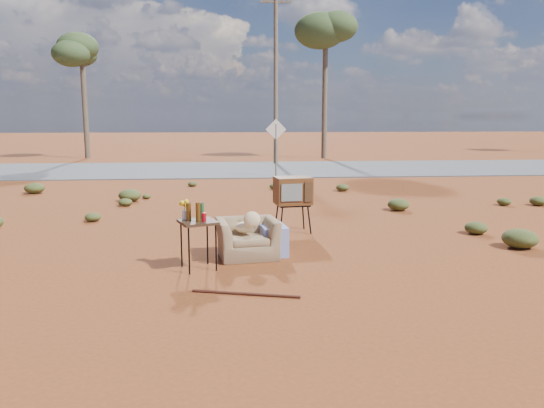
{
  "coord_description": "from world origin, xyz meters",
  "views": [
    {
      "loc": [
        -0.36,
        -7.99,
        2.28
      ],
      "look_at": [
        0.4,
        0.91,
        0.8
      ],
      "focal_mm": 35.0,
      "sensor_mm": 36.0,
      "label": 1
    }
  ],
  "objects": [
    {
      "name": "side_table",
      "position": [
        -0.85,
        -0.16,
        0.77
      ],
      "size": [
        0.66,
        0.66,
        1.04
      ],
      "rotation": [
        0.0,
        0.0,
        0.35
      ],
      "color": "#392514",
      "rests_on": "ground"
    },
    {
      "name": "scrub_patch",
      "position": [
        -0.82,
        4.41,
        0.14
      ],
      "size": [
        17.49,
        8.07,
        0.33
      ],
      "color": "#4C5324",
      "rests_on": "ground"
    },
    {
      "name": "highway",
      "position": [
        0.0,
        15.0,
        0.02
      ],
      "size": [
        140.0,
        7.0,
        0.04
      ],
      "primitive_type": "cube",
      "color": "#565659",
      "rests_on": "ground"
    },
    {
      "name": "eucalyptus_center",
      "position": [
        5.0,
        21.0,
        6.43
      ],
      "size": [
        3.2,
        3.2,
        7.6
      ],
      "color": "brown",
      "rests_on": "ground"
    },
    {
      "name": "road_sign",
      "position": [
        1.5,
        12.0,
        1.5
      ],
      "size": [
        0.78,
        0.06,
        2.19
      ],
      "color": "brown",
      "rests_on": "ground"
    },
    {
      "name": "rusty_bar",
      "position": [
        -0.14,
        -1.44,
        0.02
      ],
      "size": [
        1.39,
        0.41,
        0.04
      ],
      "primitive_type": "cylinder",
      "rotation": [
        0.0,
        1.57,
        -0.26
      ],
      "color": "#4A1C13",
      "rests_on": "ground"
    },
    {
      "name": "armchair",
      "position": [
        0.04,
        0.48,
        0.39
      ],
      "size": [
        1.19,
        0.86,
        0.84
      ],
      "rotation": [
        0.0,
        0.0,
        0.13
      ],
      "color": "olive",
      "rests_on": "ground"
    },
    {
      "name": "eucalyptus_near_left",
      "position": [
        -8.0,
        22.0,
        5.45
      ],
      "size": [
        3.2,
        3.2,
        6.6
      ],
      "color": "brown",
      "rests_on": "ground"
    },
    {
      "name": "ground",
      "position": [
        0.0,
        0.0,
        0.0
      ],
      "size": [
        140.0,
        140.0,
        0.0
      ],
      "primitive_type": "plane",
      "color": "maroon",
      "rests_on": "ground"
    },
    {
      "name": "tv_unit",
      "position": [
        0.93,
        2.26,
        0.82
      ],
      "size": [
        0.75,
        0.64,
        1.1
      ],
      "rotation": [
        0.0,
        0.0,
        0.14
      ],
      "color": "black",
      "rests_on": "ground"
    },
    {
      "name": "utility_pole_center",
      "position": [
        2.0,
        17.5,
        4.15
      ],
      "size": [
        1.4,
        0.2,
        8.0
      ],
      "color": "brown",
      "rests_on": "ground"
    }
  ]
}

